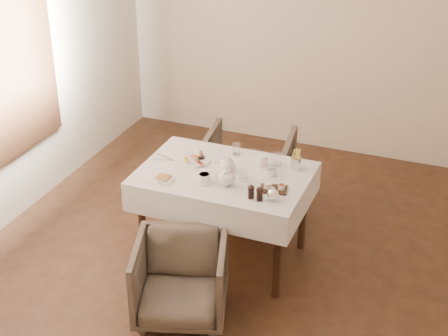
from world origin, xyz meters
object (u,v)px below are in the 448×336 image
table (224,186)px  armchair_far (248,171)px  armchair_near (181,280)px  breakfast_plate (194,159)px  teapot_centre (227,163)px

table → armchair_far: (-0.09, 0.80, -0.29)m
armchair_far → armchair_near: bearing=85.1°
breakfast_plate → teapot_centre: 0.32m
teapot_centre → armchair_far: bearing=104.1°
armchair_far → breakfast_plate: (-0.20, -0.70, 0.41)m
table → breakfast_plate: size_ratio=4.76×
armchair_near → teapot_centre: size_ratio=4.01×
armchair_near → armchair_far: (-0.08, 1.57, 0.06)m
breakfast_plate → teapot_centre: (0.31, -0.07, 0.05)m
armchair_near → armchair_far: size_ratio=0.84×
armchair_far → teapot_centre: bearing=90.3°
table → armchair_near: table is taller
armchair_near → teapot_centre: (0.03, 0.81, 0.53)m
table → breakfast_plate: bearing=160.7°
breakfast_plate → teapot_centre: size_ratio=1.68×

